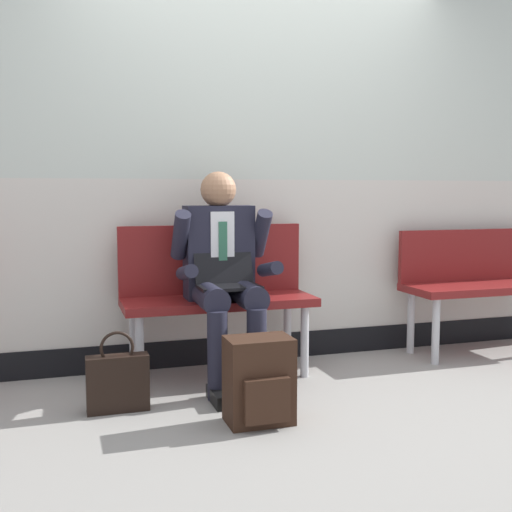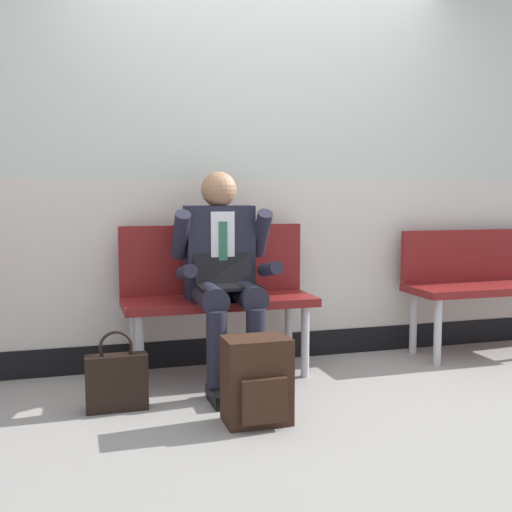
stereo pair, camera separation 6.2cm
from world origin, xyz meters
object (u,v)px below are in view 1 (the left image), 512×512
at_px(bench_with_person, 216,288).
at_px(handbag, 118,382).
at_px(backpack, 259,381).
at_px(bench_empty, 479,279).
at_px(person_seated, 224,272).

bearing_deg(bench_with_person, handbag, -142.26).
bearing_deg(backpack, bench_empty, 24.50).
xyz_separation_m(person_seated, handbag, (-0.64, -0.29, -0.50)).
bearing_deg(handbag, bench_empty, 10.93).
height_order(bench_empty, handbag, bench_empty).
relative_size(bench_with_person, bench_empty, 1.02).
distance_m(bench_empty, person_seated, 1.90).
distance_m(bench_with_person, person_seated, 0.23).
height_order(bench_with_person, person_seated, person_seated).
bearing_deg(person_seated, handbag, -155.20).
distance_m(bench_empty, backpack, 2.09).
relative_size(bench_empty, handbag, 2.69).
relative_size(bench_empty, backpack, 2.66).
bearing_deg(bench_empty, person_seated, -174.17).
bearing_deg(person_seated, bench_empty, 5.83).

